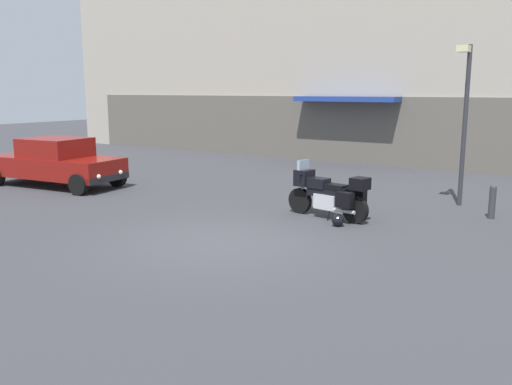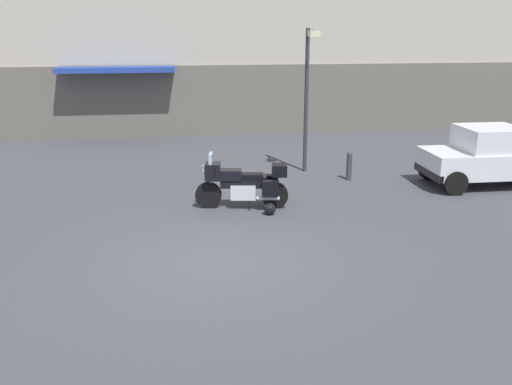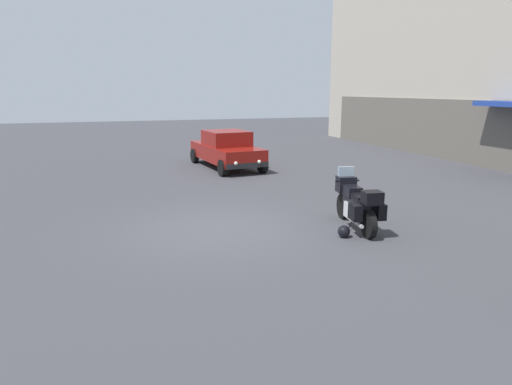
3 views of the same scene
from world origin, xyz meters
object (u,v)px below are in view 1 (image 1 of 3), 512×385
motorcycle (328,193)px  car_sedan_far (56,162)px  bollard_curbside (492,200)px  streetlamp_curbside (465,108)px  helmet (338,220)px

motorcycle → car_sedan_far: car_sedan_far is taller
bollard_curbside → car_sedan_far: bearing=-167.1°
car_sedan_far → streetlamp_curbside: bearing=12.2°
helmet → streetlamp_curbside: size_ratio=0.07×
car_sedan_far → bollard_curbside: 12.98m
bollard_curbside → helmet: bearing=-135.4°
motorcycle → helmet: 0.95m
car_sedan_far → streetlamp_curbside: size_ratio=1.12×
helmet → streetlamp_curbside: streetlamp_curbside is taller
motorcycle → car_sedan_far: size_ratio=0.48×
motorcycle → bollard_curbside: (3.33, 2.14, -0.17)m
streetlamp_curbside → bollard_curbside: bearing=-45.5°
helmet → car_sedan_far: bearing=-179.1°
car_sedan_far → streetlamp_curbside: (11.62, 3.94, 1.83)m
motorcycle → helmet: bearing=140.5°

